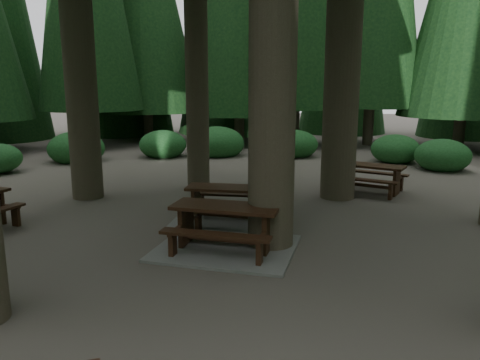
# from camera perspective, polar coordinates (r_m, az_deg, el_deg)

# --- Properties ---
(ground) EXTENTS (80.00, 80.00, 0.00)m
(ground) POSITION_cam_1_polar(r_m,az_deg,el_deg) (8.73, -1.67, -8.26)
(ground) COLOR #4E463F
(ground) RESTS_ON ground
(picnic_table_a) EXTENTS (2.75, 2.39, 0.84)m
(picnic_table_a) POSITION_cam_1_polar(r_m,az_deg,el_deg) (8.55, -1.73, -6.62)
(picnic_table_a) COLOR gray
(picnic_table_a) RESTS_ON ground
(picnic_table_c) EXTENTS (2.29, 1.93, 0.75)m
(picnic_table_c) POSITION_cam_1_polar(r_m,az_deg,el_deg) (10.42, -1.73, -3.49)
(picnic_table_c) COLOR gray
(picnic_table_c) RESTS_ON ground
(picnic_table_d) EXTENTS (2.23, 2.07, 0.78)m
(picnic_table_d) POSITION_cam_1_polar(r_m,az_deg,el_deg) (13.46, 15.62, 0.72)
(picnic_table_d) COLOR black
(picnic_table_d) RESTS_ON ground
(shrub_ring) EXTENTS (23.86, 24.64, 1.49)m
(shrub_ring) POSITION_cam_1_polar(r_m,az_deg,el_deg) (9.25, 3.29, -4.50)
(shrub_ring) COLOR #1A4E1D
(shrub_ring) RESTS_ON ground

